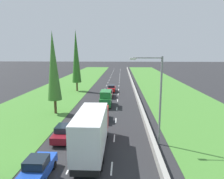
{
  "coord_description": "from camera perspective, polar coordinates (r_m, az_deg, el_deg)",
  "views": [
    {
      "loc": [
        2.5,
        -0.28,
        9.37
      ],
      "look_at": [
        0.34,
        45.61,
        0.99
      ],
      "focal_mm": 32.77,
      "sensor_mm": 36.0,
      "label": 1
    }
  ],
  "objects": [
    {
      "name": "ground_plane",
      "position": [
        61.05,
        0.32,
        1.51
      ],
      "size": [
        300.0,
        300.0,
        0.0
      ],
      "primitive_type": "plane",
      "color": "#28282B",
      "rests_on": "ground"
    },
    {
      "name": "grass_verge_left",
      "position": [
        62.85,
        -11.28,
        1.58
      ],
      "size": [
        14.0,
        140.0,
        0.04
      ],
      "primitive_type": "cube",
      "color": "#478433",
      "rests_on": "ground"
    },
    {
      "name": "grass_verge_right",
      "position": [
        62.14,
        13.67,
        1.39
      ],
      "size": [
        14.0,
        140.0,
        0.04
      ],
      "primitive_type": "cube",
      "color": "#478433",
      "rests_on": "ground"
    },
    {
      "name": "median_barrier",
      "position": [
        61.02,
        5.68,
        1.85
      ],
      "size": [
        0.44,
        120.0,
        0.85
      ],
      "primitive_type": "cube",
      "color": "#9E9B93",
      "rests_on": "ground"
    },
    {
      "name": "lane_markings",
      "position": [
        61.05,
        0.32,
        1.51
      ],
      "size": [
        3.64,
        116.0,
        0.01
      ],
      "color": "white",
      "rests_on": "ground"
    },
    {
      "name": "white_box_truck_centre_lane",
      "position": [
        19.56,
        -5.48,
        -11.26
      ],
      "size": [
        2.46,
        9.4,
        4.18
      ],
      "color": "black",
      "rests_on": "ground"
    },
    {
      "name": "teal_hatchback_centre_lane_third",
      "position": [
        28.61,
        -2.94,
        -7.03
      ],
      "size": [
        1.74,
        3.9,
        1.72
      ],
      "color": "teal",
      "rests_on": "ground"
    },
    {
      "name": "green_van_centre_lane",
      "position": [
        35.82,
        -1.7,
        -2.53
      ],
      "size": [
        1.96,
        4.9,
        2.82
      ],
      "color": "#237A33",
      "rests_on": "ground"
    },
    {
      "name": "maroon_sedan_centre_lane",
      "position": [
        43.28,
        -0.95,
        -1.07
      ],
      "size": [
        1.82,
        4.5,
        1.64
      ],
      "color": "maroon",
      "rests_on": "ground"
    },
    {
      "name": "blue_hatchback_left_lane",
      "position": [
        17.36,
        -19.88,
        -19.77
      ],
      "size": [
        1.74,
        3.9,
        1.72
      ],
      "color": "#1E47B7",
      "rests_on": "ground"
    },
    {
      "name": "red_sedan_centre_lane",
      "position": [
        49.21,
        -0.13,
        0.32
      ],
      "size": [
        1.82,
        4.5,
        1.64
      ],
      "color": "red",
      "rests_on": "ground"
    },
    {
      "name": "maroon_sedan_left_lane",
      "position": [
        23.26,
        -13.18,
        -11.54
      ],
      "size": [
        1.82,
        4.5,
        1.64
      ],
      "color": "maroon",
      "rests_on": "ground"
    },
    {
      "name": "poplar_tree_second",
      "position": [
        31.92,
        -16.04,
        6.26
      ],
      "size": [
        2.11,
        2.11,
        12.54
      ],
      "color": "#4C3823",
      "rests_on": "ground"
    },
    {
      "name": "poplar_tree_third",
      "position": [
        50.0,
        -9.98,
        9.06
      ],
      "size": [
        2.17,
        2.17,
        14.68
      ],
      "color": "#4C3823",
      "rests_on": "ground"
    },
    {
      "name": "street_light_mast",
      "position": [
        20.73,
        12.49,
        -1.42
      ],
      "size": [
        3.2,
        0.28,
        9.0
      ],
      "color": "gray",
      "rests_on": "ground"
    }
  ]
}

